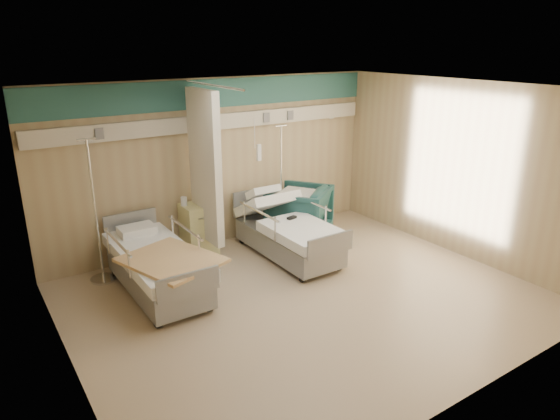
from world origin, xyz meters
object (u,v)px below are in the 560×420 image
object	(u,v)px
bed_right	(288,238)
visitor_armchair	(299,212)
bedside_cabinet	(199,229)
iv_stand_right	(281,211)
bed_left	(158,271)
iv_stand_left	(101,253)

from	to	relation	value
bed_right	visitor_armchair	size ratio (longest dim) A/B	2.12
bedside_cabinet	visitor_armchair	world-z (taller)	visitor_armchair
iv_stand_right	bed_right	bearing A→B (deg)	-117.75
bed_left	iv_stand_left	distance (m)	0.98
bed_left	iv_stand_left	xyz separation A→B (m)	(-0.55, 0.81, 0.12)
bed_right	iv_stand_right	world-z (taller)	iv_stand_right
bed_left	iv_stand_left	bearing A→B (deg)	124.36
iv_stand_right	iv_stand_left	bearing A→B (deg)	-177.44
visitor_armchair	iv_stand_right	size ratio (longest dim) A/B	0.52
bed_left	bed_right	bearing A→B (deg)	0.00
iv_stand_right	iv_stand_left	xyz separation A→B (m)	(-3.25, -0.15, 0.03)
bed_left	bedside_cabinet	bearing A→B (deg)	40.60
bedside_cabinet	visitor_armchair	distance (m)	1.83
iv_stand_left	bed_left	bearing A→B (deg)	-55.64
iv_stand_right	bedside_cabinet	bearing A→B (deg)	-178.26
bed_right	bedside_cabinet	size ratio (longest dim) A/B	2.54
bed_left	iv_stand_left	size ratio (longest dim) A/B	1.02
bedside_cabinet	iv_stand_right	xyz separation A→B (m)	(1.65, 0.05, -0.02)
visitor_armchair	iv_stand_right	world-z (taller)	iv_stand_right
bedside_cabinet	visitor_armchair	bearing A→B (deg)	-9.46
bed_right	visitor_armchair	xyz separation A→B (m)	(0.65, 0.60, 0.15)
visitor_armchair	iv_stand_left	xyz separation A→B (m)	(-3.40, 0.21, -0.03)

